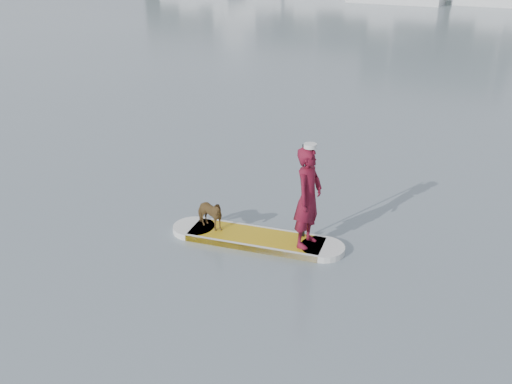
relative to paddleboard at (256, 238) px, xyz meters
The scene contains 6 objects.
ground 2.10m from the paddleboard, 108.17° to the right, with size 140.00×140.00×0.00m, color slate.
paddleboard is the anchor object (origin of this frame).
paddler 1.36m from the paddleboard, 13.16° to the left, with size 0.66×0.44×1.82m, color maroon.
white_cap 2.14m from the paddleboard, 13.16° to the left, with size 0.22×0.22×0.07m, color silver.
dog 0.99m from the paddleboard, 166.84° to the right, with size 0.33×0.72×0.61m, color #53361C.
paddle 1.12m from the paddleboard, 30.13° to the left, with size 0.10×0.30×2.00m.
Camera 1 is at (5.50, -5.88, 5.13)m, focal length 40.00 mm.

